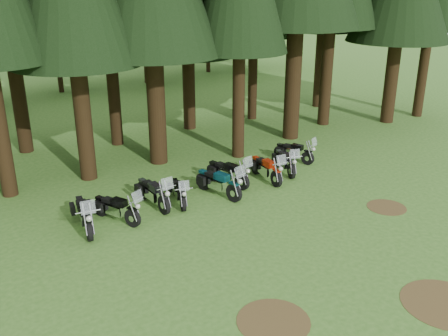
{
  "coord_description": "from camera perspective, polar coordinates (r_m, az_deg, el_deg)",
  "views": [
    {
      "loc": [
        -9.69,
        -9.39,
        7.75
      ],
      "look_at": [
        0.5,
        5.0,
        1.0
      ],
      "focal_mm": 40.0,
      "sensor_mm": 36.0,
      "label": 1
    }
  ],
  "objects": [
    {
      "name": "motorcycle_1",
      "position": [
        17.23,
        -12.2,
        -4.62
      ],
      "size": [
        1.04,
        2.09,
        1.36
      ],
      "rotation": [
        0.0,
        0.0,
        0.38
      ],
      "color": "black",
      "rests_on": "ground"
    },
    {
      "name": "dirt_patch_1",
      "position": [
        18.95,
        18.09,
        -4.28
      ],
      "size": [
        1.4,
        1.4,
        0.01
      ],
      "primitive_type": "cylinder",
      "color": "#4C3D1E",
      "rests_on": "ground"
    },
    {
      "name": "motorcycle_4",
      "position": [
        18.78,
        -0.63,
        -1.78
      ],
      "size": [
        0.73,
        2.36,
        1.48
      ],
      "rotation": [
        0.0,
        0.0,
        0.19
      ],
      "color": "black",
      "rests_on": "ground"
    },
    {
      "name": "dirt_patch_0",
      "position": [
        12.62,
        5.67,
        -17.02
      ],
      "size": [
        1.8,
        1.8,
        0.01
      ],
      "primitive_type": "cylinder",
      "color": "#4C3D1E",
      "rests_on": "ground"
    },
    {
      "name": "motorcycle_6",
      "position": [
        20.28,
        4.84,
        -0.15
      ],
      "size": [
        0.59,
        2.26,
        1.42
      ],
      "rotation": [
        0.0,
        0.0,
        -0.14
      ],
      "color": "black",
      "rests_on": "ground"
    },
    {
      "name": "decid_4",
      "position": [
        37.6,
        -18.34,
        14.78
      ],
      "size": [
        5.93,
        5.76,
        7.41
      ],
      "color": "#2F1F0F",
      "rests_on": "ground"
    },
    {
      "name": "motorcycle_5",
      "position": [
        19.79,
        0.43,
        -0.61
      ],
      "size": [
        0.71,
        2.28,
        1.44
      ],
      "rotation": [
        0.0,
        0.0,
        0.19
      ],
      "color": "black",
      "rests_on": "ground"
    },
    {
      "name": "motorcycle_2",
      "position": [
        18.1,
        -8.09,
        -2.93
      ],
      "size": [
        0.43,
        2.31,
        1.46
      ],
      "rotation": [
        0.0,
        0.0,
        0.0
      ],
      "color": "black",
      "rests_on": "ground"
    },
    {
      "name": "motorcycle_8",
      "position": [
        22.54,
        8.01,
        1.79
      ],
      "size": [
        0.85,
        2.03,
        1.29
      ],
      "rotation": [
        0.0,
        0.0,
        0.3
      ],
      "color": "black",
      "rests_on": "ground"
    },
    {
      "name": "decid_6",
      "position": [
        43.97,
        -1.37,
        17.63
      ],
      "size": [
        7.06,
        6.86,
        8.82
      ],
      "color": "#2F1F0F",
      "rests_on": "ground"
    },
    {
      "name": "dirt_patch_2",
      "position": [
        14.26,
        23.93,
        -14.01
      ],
      "size": [
        2.2,
        2.2,
        0.01
      ],
      "primitive_type": "cylinder",
      "color": "#4C3D1E",
      "rests_on": "ground"
    },
    {
      "name": "ground",
      "position": [
        15.56,
        9.31,
        -9.23
      ],
      "size": [
        120.0,
        120.0,
        0.0
      ],
      "primitive_type": "plane",
      "color": "#376B21",
      "rests_on": "ground"
    },
    {
      "name": "motorcycle_7",
      "position": [
        21.22,
        7.0,
        0.68
      ],
      "size": [
        1.01,
        2.1,
        1.36
      ],
      "rotation": [
        0.0,
        0.0,
        -0.36
      ],
      "color": "black",
      "rests_on": "ground"
    },
    {
      "name": "motorcycle_3",
      "position": [
        18.25,
        -5.16,
        -2.83
      ],
      "size": [
        0.87,
        1.95,
        1.25
      ],
      "rotation": [
        0.0,
        0.0,
        -0.33
      ],
      "color": "black",
      "rests_on": "ground"
    },
    {
      "name": "motorcycle_0",
      "position": [
        16.92,
        -15.68,
        -5.27
      ],
      "size": [
        0.75,
        2.38,
        1.5
      ],
      "rotation": [
        0.0,
        0.0,
        -0.2
      ],
      "color": "black",
      "rests_on": "ground"
    }
  ]
}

